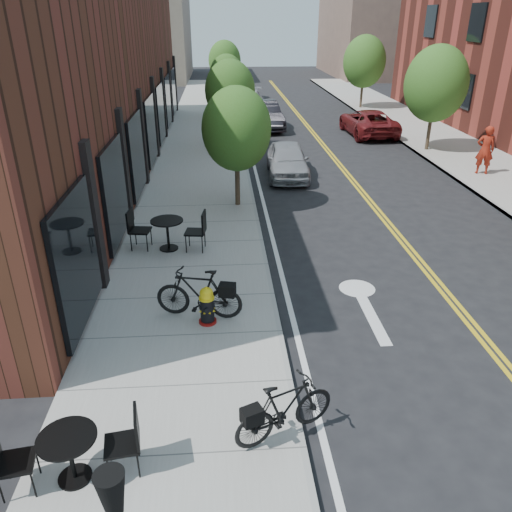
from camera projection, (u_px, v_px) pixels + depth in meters
name	position (u px, v px, depth m)	size (l,w,h in m)	color
ground	(292.00, 385.00, 8.70)	(120.00, 120.00, 0.00)	black
sidewalk_near	(197.00, 197.00, 17.53)	(4.00, 70.00, 0.12)	#9E9B93
building_near	(79.00, 82.00, 19.33)	(5.00, 28.00, 7.00)	#412314
bg_building_left	(147.00, 25.00, 49.11)	(8.00, 14.00, 10.00)	#726656
bg_building_right	(380.00, 14.00, 52.03)	(10.00, 16.00, 12.00)	brown
tree_near_a	(237.00, 129.00, 15.61)	(2.20, 2.20, 3.81)	#382B1E
tree_near_b	(230.00, 91.00, 22.75)	(2.30, 2.30, 3.98)	#382B1E
tree_near_c	(227.00, 76.00, 30.01)	(2.10, 2.10, 3.67)	#382B1E
tree_near_d	(225.00, 61.00, 37.09)	(2.40, 2.40, 4.11)	#382B1E
tree_far_b	(436.00, 84.00, 22.30)	(2.80, 2.80, 4.62)	#382B1E
tree_far_c	(364.00, 62.00, 33.08)	(2.80, 2.80, 4.62)	#382B1E
fire_hydrant	(207.00, 306.00, 10.11)	(0.47, 0.47, 0.83)	maroon
bicycle_left	(199.00, 293.00, 10.26)	(0.51, 1.82, 1.10)	black
bicycle_right	(285.00, 409.00, 7.31)	(0.47, 1.65, 0.99)	black
bistro_set_b	(70.00, 452.00, 6.61)	(1.85, 0.89, 0.97)	black
bistro_set_c	(167.00, 230.00, 13.27)	(2.05, 0.98, 1.08)	black
parked_car_a	(288.00, 160.00, 19.75)	(1.56, 3.88, 1.32)	#929499
parked_car_b	(264.00, 115.00, 28.13)	(1.58, 4.54, 1.49)	black
parked_car_c	(248.00, 102.00, 32.81)	(1.97, 4.84, 1.40)	#B2B2B7
parked_car_far	(368.00, 122.00, 26.65)	(2.22, 4.82, 1.34)	maroon
pedestrian	(485.00, 150.00, 19.55)	(0.69, 0.45, 1.89)	maroon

